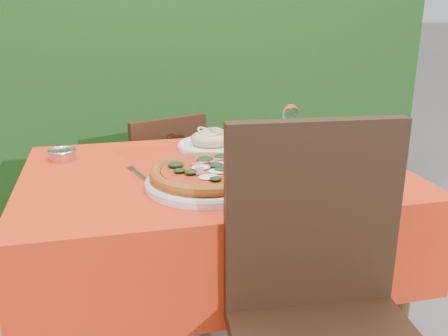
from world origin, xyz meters
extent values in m
cube|color=black|center=(0.00, 1.55, 0.80)|extent=(3.20, 0.55, 1.60)
cube|color=#462F16|center=(0.00, 0.00, 0.72)|extent=(1.20, 0.80, 0.04)
cylinder|color=#462F16|center=(0.54, -0.34, 0.35)|extent=(0.05, 0.05, 0.70)
cylinder|color=#462F16|center=(-0.54, 0.34, 0.35)|extent=(0.05, 0.05, 0.70)
cylinder|color=#462F16|center=(0.54, 0.34, 0.35)|extent=(0.05, 0.05, 0.70)
cube|color=red|center=(0.00, 0.00, 0.59)|extent=(1.26, 0.86, 0.32)
cube|color=black|center=(0.15, -0.47, 0.76)|extent=(0.46, 0.08, 0.50)
cube|color=black|center=(-0.14, 0.72, 0.39)|extent=(0.47, 0.47, 0.03)
cube|color=black|center=(-0.08, 0.56, 0.61)|extent=(0.35, 0.16, 0.40)
cylinder|color=black|center=(-0.05, 0.92, 0.19)|extent=(0.03, 0.03, 0.37)
cylinder|color=black|center=(-0.34, 0.81, 0.19)|extent=(0.03, 0.03, 0.37)
cylinder|color=black|center=(0.06, 0.62, 0.19)|extent=(0.03, 0.03, 0.37)
cylinder|color=black|center=(-0.23, 0.52, 0.19)|extent=(0.03, 0.03, 0.37)
cylinder|color=silver|center=(-0.06, -0.15, 0.76)|extent=(0.37, 0.37, 0.02)
cylinder|color=#C5641B|center=(-0.06, -0.15, 0.78)|extent=(0.41, 0.41, 0.02)
cylinder|color=#AA0A0B|center=(-0.06, -0.15, 0.80)|extent=(0.33, 0.33, 0.01)
cylinder|color=white|center=(0.04, 0.26, 0.76)|extent=(0.25, 0.25, 0.02)
ellipsoid|color=#CABF7E|center=(0.04, 0.26, 0.79)|extent=(0.18, 0.18, 0.07)
cylinder|color=silver|center=(0.48, 0.03, 0.80)|extent=(0.08, 0.08, 0.11)
cylinder|color=#A1C1DA|center=(0.48, 0.03, 0.79)|extent=(0.07, 0.07, 0.08)
cylinder|color=white|center=(0.36, 0.24, 0.75)|extent=(0.06, 0.06, 0.01)
cylinder|color=white|center=(0.36, 0.24, 0.80)|extent=(0.01, 0.01, 0.08)
ellipsoid|color=white|center=(0.36, 0.24, 0.87)|extent=(0.07, 0.07, 0.08)
cube|color=#B0B0B7|center=(-0.25, -0.01, 0.75)|extent=(0.08, 0.19, 0.01)
cylinder|color=silver|center=(-0.51, 0.24, 0.76)|extent=(0.09, 0.09, 0.03)
camera|label=1|loc=(-0.34, -1.55, 1.28)|focal=40.00mm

